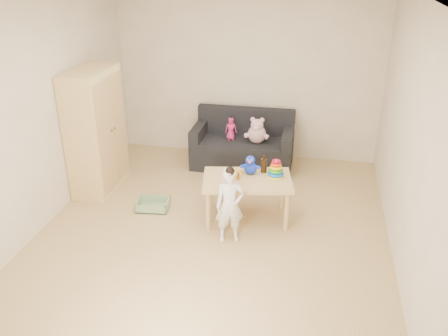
% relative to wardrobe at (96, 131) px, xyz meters
% --- Properties ---
extents(room, '(4.50, 4.50, 4.50)m').
position_rel_wardrobe_xyz_m(room, '(1.76, -0.68, 0.48)').
color(room, tan).
rests_on(room, ground).
extents(wardrobe, '(0.46, 0.91, 1.64)m').
position_rel_wardrobe_xyz_m(wardrobe, '(0.00, 0.00, 0.00)').
color(wardrobe, '#E3C37C').
rests_on(wardrobe, ground).
extents(sofa, '(1.48, 0.74, 0.42)m').
position_rel_wardrobe_xyz_m(sofa, '(1.79, 1.09, -0.61)').
color(sofa, black).
rests_on(sofa, ground).
extents(play_table, '(1.14, 0.83, 0.55)m').
position_rel_wardrobe_xyz_m(play_table, '(2.10, -0.44, -0.55)').
color(play_table, '#D5B975').
rests_on(play_table, ground).
extents(storage_bin, '(0.43, 0.34, 0.12)m').
position_rel_wardrobe_xyz_m(storage_bin, '(0.90, -0.44, -0.76)').
color(storage_bin, '#85A477').
rests_on(storage_bin, ground).
extents(toddler, '(0.37, 0.30, 0.86)m').
position_rel_wardrobe_xyz_m(toddler, '(1.98, -0.93, -0.39)').
color(toddler, white).
rests_on(toddler, ground).
extents(pink_bear, '(0.33, 0.30, 0.33)m').
position_rel_wardrobe_xyz_m(pink_bear, '(2.01, 1.02, -0.24)').
color(pink_bear, '#D89FAF').
rests_on(pink_bear, sofa).
extents(doll, '(0.20, 0.16, 0.33)m').
position_rel_wardrobe_xyz_m(doll, '(1.61, 1.07, -0.24)').
color(doll, '#D22772').
rests_on(doll, sofa).
extents(ring_stacker, '(0.19, 0.19, 0.22)m').
position_rel_wardrobe_xyz_m(ring_stacker, '(2.42, -0.33, -0.19)').
color(ring_stacker, '#FDFF0D').
rests_on(ring_stacker, play_table).
extents(brown_bottle, '(0.08, 0.08, 0.22)m').
position_rel_wardrobe_xyz_m(brown_bottle, '(2.26, -0.23, -0.18)').
color(brown_bottle, black).
rests_on(brown_bottle, play_table).
extents(blue_plush, '(0.23, 0.19, 0.24)m').
position_rel_wardrobe_xyz_m(blue_plush, '(2.11, -0.30, -0.15)').
color(blue_plush, '#1B3BF7').
rests_on(blue_plush, play_table).
extents(wooden_figure, '(0.05, 0.05, 0.11)m').
position_rel_wardrobe_xyz_m(wooden_figure, '(1.99, -0.50, -0.22)').
color(wooden_figure, brown).
rests_on(wooden_figure, play_table).
extents(yellow_book, '(0.22, 0.22, 0.02)m').
position_rel_wardrobe_xyz_m(yellow_book, '(1.92, -0.37, -0.27)').
color(yellow_book, gold).
rests_on(yellow_book, play_table).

